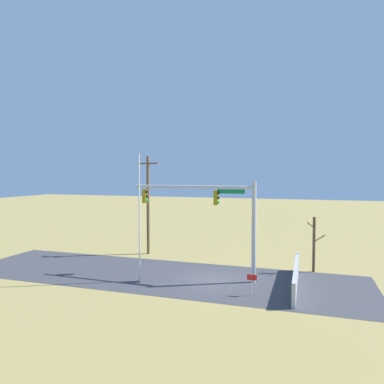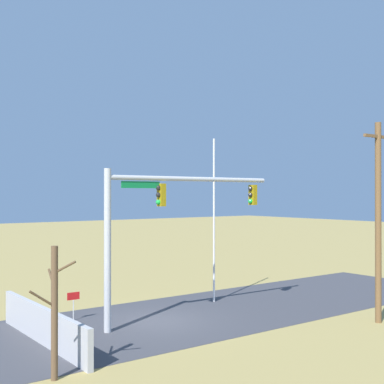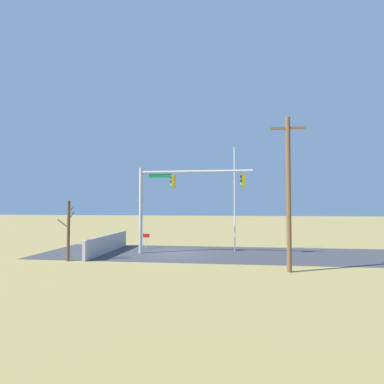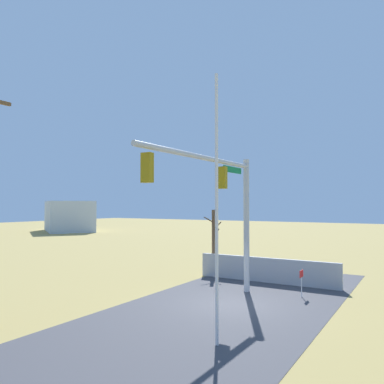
# 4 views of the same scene
# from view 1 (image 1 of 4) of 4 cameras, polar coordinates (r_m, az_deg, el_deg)

# --- Properties ---
(ground_plane) EXTENTS (160.00, 160.00, 0.00)m
(ground_plane) POSITION_cam_1_polar(r_m,az_deg,el_deg) (23.98, 3.38, -13.94)
(ground_plane) COLOR #9E894C
(road_surface) EXTENTS (28.00, 8.00, 0.01)m
(road_surface) POSITION_cam_1_polar(r_m,az_deg,el_deg) (25.23, -5.68, -13.07)
(road_surface) COLOR #3D3D42
(road_surface) RESTS_ON ground_plane
(sidewalk_corner) EXTENTS (6.00, 6.00, 0.01)m
(sidewalk_corner) POSITION_cam_1_polar(r_m,az_deg,el_deg) (23.74, 12.27, -14.16)
(sidewalk_corner) COLOR #B7B5AD
(sidewalk_corner) RESTS_ON ground_plane
(retaining_fence) EXTENTS (0.20, 7.85, 1.33)m
(retaining_fence) POSITION_cam_1_polar(r_m,az_deg,el_deg) (23.43, 16.29, -12.75)
(retaining_fence) COLOR #A8A8AD
(retaining_fence) RESTS_ON ground_plane
(signal_mast) EXTENTS (8.49, 0.46, 6.44)m
(signal_mast) POSITION_cam_1_polar(r_m,az_deg,el_deg) (23.43, 4.14, -2.84)
(signal_mast) COLOR #B2B5BA
(signal_mast) RESTS_ON ground_plane
(flagpole) EXTENTS (0.10, 0.10, 8.23)m
(flagpole) POSITION_cam_1_polar(r_m,az_deg,el_deg) (23.15, -8.43, -4.14)
(flagpole) COLOR silver
(flagpole) RESTS_ON ground_plane
(utility_pole) EXTENTS (1.90, 0.26, 8.47)m
(utility_pole) POSITION_cam_1_polar(r_m,az_deg,el_deg) (31.05, -7.06, -1.83)
(utility_pole) COLOR brown
(utility_pole) RESTS_ON ground_plane
(bare_tree) EXTENTS (1.27, 1.02, 3.91)m
(bare_tree) POSITION_cam_1_polar(r_m,az_deg,el_deg) (26.86, 18.96, -7.83)
(bare_tree) COLOR brown
(bare_tree) RESTS_ON ground_plane
(open_sign) EXTENTS (0.56, 0.04, 1.22)m
(open_sign) POSITION_cam_1_polar(r_m,az_deg,el_deg) (21.11, 9.58, -13.74)
(open_sign) COLOR silver
(open_sign) RESTS_ON ground_plane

